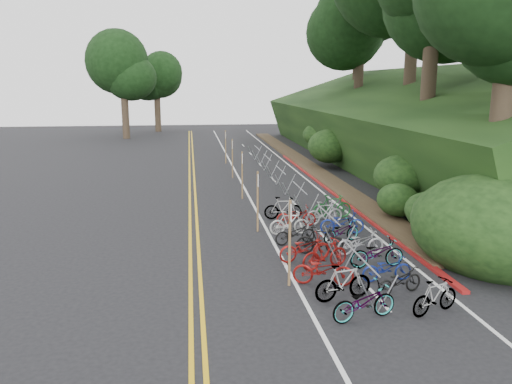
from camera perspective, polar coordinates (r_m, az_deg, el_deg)
ground at (r=15.75m, az=0.47°, el=-9.83°), size 120.00×120.00×0.00m
road_markings at (r=25.39m, az=-1.29°, el=-1.21°), size 7.47×80.00×0.01m
red_curb at (r=28.18m, az=8.58°, el=0.10°), size 0.25×28.00×0.10m
embankment at (r=36.84m, az=16.64°, el=6.54°), size 14.30×48.14×9.11m
tree_cluster at (r=38.66m, az=10.93°, el=19.43°), size 31.89×53.58×17.38m
bike_rack_front at (r=14.93m, az=11.69°, el=-8.09°), size 1.09×3.21×1.06m
bike_racks_rest at (r=28.36m, az=2.82°, el=1.96°), size 1.14×23.00×1.17m
signpost_near at (r=14.73m, az=3.87°, el=-5.22°), size 0.08×0.40×2.64m
signposts_rest at (r=28.92m, az=-2.21°, el=3.33°), size 0.08×18.40×2.50m
bike_front at (r=17.10m, az=5.59°, el=-6.36°), size 0.90×1.90×0.96m
bike_valet at (r=17.88m, az=9.17°, el=-5.62°), size 3.45×11.64×1.10m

